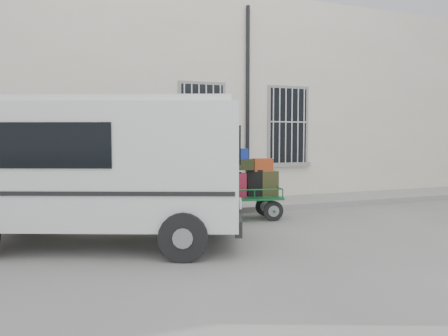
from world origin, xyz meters
TOP-DOWN VIEW (x-y plane):
  - ground at (0.00, 0.00)m, footprint 80.00×80.00m
  - building at (0.00, 5.50)m, footprint 24.00×5.15m
  - sidewalk at (0.00, 2.20)m, footprint 24.00×1.70m
  - luggage_cart at (-0.36, 0.75)m, footprint 2.45×1.28m
  - van at (-3.54, -0.58)m, footprint 5.46×3.86m

SIDE VIEW (x-z plane):
  - ground at x=0.00m, z-range 0.00..0.00m
  - sidewalk at x=0.00m, z-range 0.00..0.15m
  - luggage_cart at x=-0.36m, z-range -0.03..1.74m
  - van at x=-3.54m, z-range 0.19..2.74m
  - building at x=0.00m, z-range 0.00..6.00m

